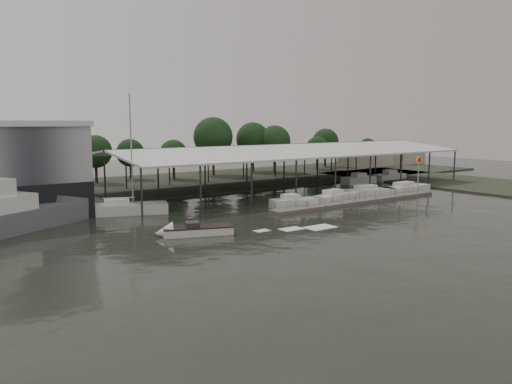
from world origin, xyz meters
TOP-DOWN VIEW (x-y plane):
  - ground at (0.00, 0.00)m, footprint 200.00×200.00m
  - land_strip_far at (0.00, 42.00)m, footprint 140.00×30.00m
  - land_strip_east at (45.00, 10.00)m, footprint 20.00×60.00m
  - covered_boat_shed at (17.00, 28.00)m, footprint 58.24×24.00m
  - floating_dock at (15.00, 10.00)m, footprint 28.00×2.00m
  - shell_fuel_sign at (27.00, 9.99)m, footprint 1.10×0.18m
  - distant_commercial_buildings at (59.03, 44.69)m, footprint 22.00×8.00m
  - white_sailboat at (-12.24, 19.91)m, footprint 8.84×5.32m
  - speedboat_underway at (-11.53, 6.31)m, footprint 17.39×7.80m
  - moored_cruiser_0 at (5.86, 12.45)m, footprint 6.08×3.51m
  - moored_cruiser_1 at (13.00, 12.47)m, footprint 7.30×3.35m
  - moored_cruiser_2 at (20.12, 13.24)m, footprint 8.60×4.23m
  - moored_cruiser_3 at (27.37, 12.40)m, footprint 9.04×2.38m
  - horizon_tree_line at (23.29, 48.52)m, footprint 69.79×10.67m

SIDE VIEW (x-z plane):
  - ground at x=0.00m, z-range 0.00..0.00m
  - land_strip_far at x=0.00m, z-range -0.05..0.25m
  - land_strip_east at x=45.00m, z-range -0.05..0.25m
  - floating_dock at x=15.00m, z-range -0.50..0.90m
  - speedboat_underway at x=-11.53m, z-range -0.61..1.39m
  - moored_cruiser_0 at x=5.86m, z-range -0.24..1.46m
  - moored_cruiser_1 at x=13.00m, z-range -0.24..1.46m
  - moored_cruiser_2 at x=20.12m, z-range -0.24..1.46m
  - moored_cruiser_3 at x=27.37m, z-range -0.24..1.46m
  - white_sailboat at x=-12.24m, z-range -6.18..7.50m
  - distant_commercial_buildings at x=59.03m, z-range -0.16..3.84m
  - shell_fuel_sign at x=27.00m, z-range 1.15..6.70m
  - covered_boat_shed at x=17.00m, z-range 2.65..9.61m
  - horizon_tree_line at x=23.29m, z-range 0.57..11.89m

